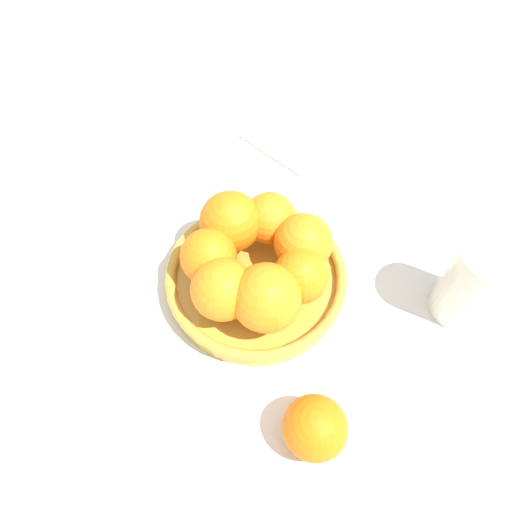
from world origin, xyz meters
The scene contains 6 objects.
ground_plane centered at (0.00, 0.00, 0.00)m, with size 4.00×4.00×0.00m, color silver.
fruit_bowl centered at (0.00, 0.00, 0.02)m, with size 0.24×0.24×0.04m.
orange_pile centered at (0.00, 0.00, 0.07)m, with size 0.20×0.19×0.08m.
stray_orange centered at (-0.15, -0.14, 0.04)m, with size 0.07×0.07×0.07m, color orange.
drinking_glass centered at (0.09, -0.25, 0.06)m, with size 0.07×0.07×0.13m, color silver.
napkin_folded centered at (0.28, 0.07, 0.00)m, with size 0.13×0.13×0.01m, color beige.
Camera 1 is at (-0.30, -0.15, 0.59)m, focal length 35.00 mm.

